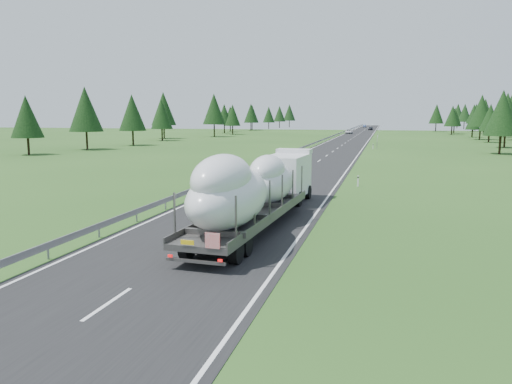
% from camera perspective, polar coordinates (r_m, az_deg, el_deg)
% --- Properties ---
extents(ground, '(400.00, 400.00, 0.00)m').
position_cam_1_polar(ground, '(17.63, -16.55, -12.18)').
color(ground, '#254A18').
rests_on(ground, ground).
extents(road_surface, '(10.00, 400.00, 0.02)m').
position_cam_1_polar(road_surface, '(114.52, 10.21, 5.55)').
color(road_surface, black).
rests_on(road_surface, ground).
extents(guardrail, '(0.10, 400.00, 0.76)m').
position_cam_1_polar(guardrail, '(114.96, 7.57, 5.92)').
color(guardrail, slate).
rests_on(guardrail, ground).
extents(marker_posts, '(0.13, 350.08, 1.00)m').
position_cam_1_polar(marker_posts, '(169.13, 13.88, 6.62)').
color(marker_posts, silver).
rests_on(marker_posts, ground).
extents(highway_sign, '(0.08, 0.90, 2.60)m').
position_cam_1_polar(highway_sign, '(94.14, 13.68, 5.87)').
color(highway_sign, slate).
rests_on(highway_sign, ground).
extents(tree_line_left, '(15.62, 273.72, 12.38)m').
position_cam_1_polar(tree_line_left, '(128.79, -9.63, 9.01)').
color(tree_line_left, black).
rests_on(tree_line_left, ground).
extents(boat_truck, '(3.54, 19.92, 4.51)m').
position_cam_1_polar(boat_truck, '(27.40, 0.15, 0.70)').
color(boat_truck, silver).
rests_on(boat_truck, ground).
extents(distant_van, '(2.64, 5.32, 1.45)m').
position_cam_1_polar(distant_van, '(171.23, 10.56, 6.81)').
color(distant_van, silver).
rests_on(distant_van, ground).
extents(distant_car_dark, '(2.07, 4.43, 1.47)m').
position_cam_1_polar(distant_car_dark, '(212.79, 12.97, 7.10)').
color(distant_car_dark, black).
rests_on(distant_car_dark, ground).
extents(distant_car_blue, '(1.73, 4.24, 1.37)m').
position_cam_1_polar(distant_car_blue, '(259.77, 12.30, 7.38)').
color(distant_car_blue, '#1A2949').
rests_on(distant_car_blue, ground).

